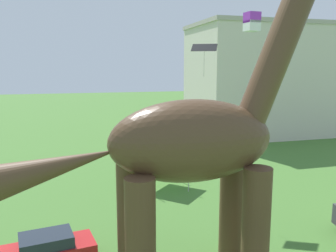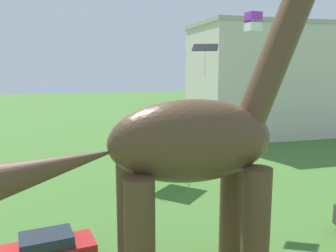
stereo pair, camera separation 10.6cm
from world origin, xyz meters
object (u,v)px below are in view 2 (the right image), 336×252
at_px(parked_sedan_left, 47,250).
at_px(festival_canopy_tent, 166,154).
at_px(dinosaur_sculpture, 190,141).
at_px(kite_far_right, 253,22).
at_px(kite_near_high, 205,48).

bearing_deg(parked_sedan_left, festival_canopy_tent, 39.49).
height_order(dinosaur_sculpture, parked_sedan_left, dinosaur_sculpture).
xyz_separation_m(dinosaur_sculpture, festival_canopy_tent, (2.09, 11.44, -3.43)).
height_order(parked_sedan_left, kite_far_right, kite_far_right).
bearing_deg(festival_canopy_tent, kite_near_high, -58.06).
xyz_separation_m(kite_near_high, kite_far_right, (5.24, 3.52, 2.19)).
bearing_deg(kite_far_right, kite_near_high, -146.10).
distance_m(dinosaur_sculpture, kite_far_right, 16.41).
xyz_separation_m(dinosaur_sculpture, kite_far_right, (9.13, 12.07, 6.35)).
bearing_deg(parked_sedan_left, kite_near_high, 22.97).
bearing_deg(kite_far_right, dinosaur_sculpture, -127.11).
height_order(dinosaur_sculpture, kite_near_high, dinosaur_sculpture).
relative_size(dinosaur_sculpture, festival_canopy_tent, 5.25).
height_order(dinosaur_sculpture, kite_far_right, dinosaur_sculpture).
bearing_deg(festival_canopy_tent, dinosaur_sculpture, -100.34).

